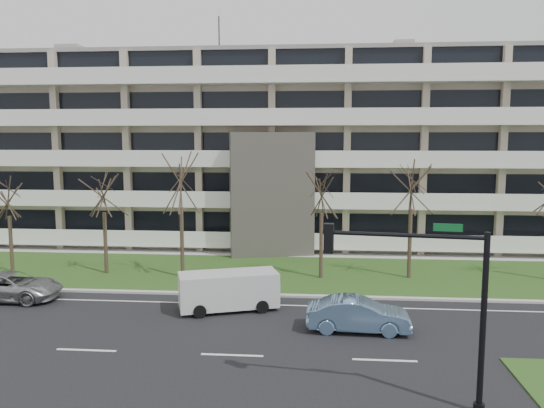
# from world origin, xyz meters

# --- Properties ---
(ground) EXTENTS (160.00, 160.00, 0.00)m
(ground) POSITION_xyz_m (0.00, 0.00, 0.00)
(ground) COLOR black
(ground) RESTS_ON ground
(grass_verge) EXTENTS (90.00, 10.00, 0.06)m
(grass_verge) POSITION_xyz_m (0.00, 13.00, 0.03)
(grass_verge) COLOR #2B4D19
(grass_verge) RESTS_ON ground
(curb) EXTENTS (90.00, 0.35, 0.12)m
(curb) POSITION_xyz_m (0.00, 8.00, 0.06)
(curb) COLOR #B2B2AD
(curb) RESTS_ON ground
(sidewalk) EXTENTS (90.00, 2.00, 0.08)m
(sidewalk) POSITION_xyz_m (0.00, 18.50, 0.04)
(sidewalk) COLOR #B2B2AD
(sidewalk) RESTS_ON ground
(lane_edge_line) EXTENTS (90.00, 0.12, 0.01)m
(lane_edge_line) POSITION_xyz_m (0.00, 6.50, 0.01)
(lane_edge_line) COLOR white
(lane_edge_line) RESTS_ON ground
(apartment_building) EXTENTS (60.50, 15.10, 18.75)m
(apartment_building) POSITION_xyz_m (-0.01, 25.32, 7.61)
(apartment_building) COLOR tan
(apartment_building) RESTS_ON ground
(silver_pickup) EXTENTS (5.30, 2.48, 1.47)m
(silver_pickup) POSITION_xyz_m (-12.90, 6.26, 0.73)
(silver_pickup) COLOR #A0A2A7
(silver_pickup) RESTS_ON ground
(blue_sedan) EXTENTS (4.65, 1.78, 1.51)m
(blue_sedan) POSITION_xyz_m (5.20, 3.12, 0.76)
(blue_sedan) COLOR #6C91BB
(blue_sedan) RESTS_ON ground
(white_van) EXTENTS (5.22, 3.25, 1.90)m
(white_van) POSITION_xyz_m (-1.00, 5.61, 1.14)
(white_van) COLOR silver
(white_van) RESTS_ON ground
(traffic_signal) EXTENTS (5.14, 0.97, 5.98)m
(traffic_signal) POSITION_xyz_m (6.78, -3.49, 3.87)
(traffic_signal) COLOR black
(traffic_signal) RESTS_ON ground
(tree_1) EXTENTS (3.28, 3.28, 6.56)m
(tree_1) POSITION_xyz_m (-16.12, 11.77, 5.09)
(tree_1) COLOR #382B21
(tree_1) RESTS_ON ground
(tree_2) EXTENTS (3.52, 3.52, 7.03)m
(tree_2) POSITION_xyz_m (-9.99, 11.99, 5.47)
(tree_2) COLOR #382B21
(tree_2) RESTS_ON ground
(tree_3) EXTENTS (3.92, 3.92, 7.84)m
(tree_3) POSITION_xyz_m (-4.91, 11.45, 6.10)
(tree_3) COLOR #382B21
(tree_3) RESTS_ON ground
(tree_4) EXTENTS (3.61, 3.61, 7.22)m
(tree_4) POSITION_xyz_m (3.62, 11.95, 5.61)
(tree_4) COLOR #382B21
(tree_4) RESTS_ON ground
(tree_5) EXTENTS (3.86, 3.86, 7.72)m
(tree_5) POSITION_xyz_m (9.01, 12.41, 6.00)
(tree_5) COLOR #382B21
(tree_5) RESTS_ON ground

